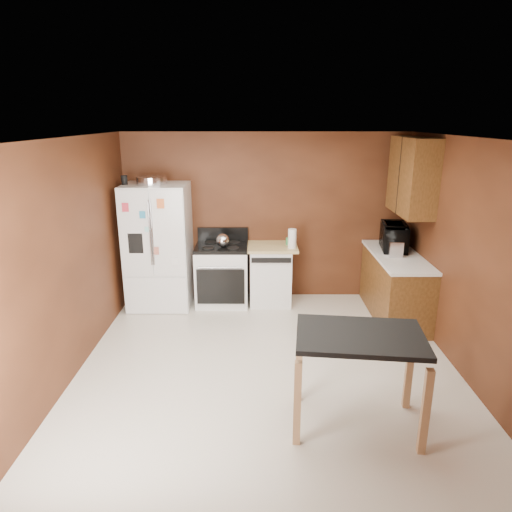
{
  "coord_description": "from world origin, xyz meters",
  "views": [
    {
      "loc": [
        -0.12,
        -4.5,
        2.69
      ],
      "look_at": [
        -0.13,
        0.85,
        1.06
      ],
      "focal_mm": 32.0,
      "sensor_mm": 36.0,
      "label": 1
    }
  ],
  "objects_px": {
    "microwave": "(394,238)",
    "dishwasher": "(270,274)",
    "kettle": "(223,240)",
    "paper_towel": "(292,239)",
    "toaster": "(394,247)",
    "pen_cup": "(124,180)",
    "refrigerator": "(159,246)",
    "roasting_pan": "(152,180)",
    "island": "(359,350)",
    "green_canister": "(289,241)",
    "gas_range": "(222,274)"
  },
  "relations": [
    {
      "from": "microwave",
      "to": "dishwasher",
      "type": "bearing_deg",
      "value": 90.45
    },
    {
      "from": "kettle",
      "to": "paper_towel",
      "type": "xyz_separation_m",
      "value": [
        1.0,
        -0.01,
        0.03
      ]
    },
    {
      "from": "toaster",
      "to": "pen_cup",
      "type": "bearing_deg",
      "value": 175.98
    },
    {
      "from": "refrigerator",
      "to": "toaster",
      "type": "bearing_deg",
      "value": -7.32
    },
    {
      "from": "kettle",
      "to": "paper_towel",
      "type": "height_order",
      "value": "paper_towel"
    },
    {
      "from": "paper_towel",
      "to": "pen_cup",
      "type": "bearing_deg",
      "value": -179.92
    },
    {
      "from": "roasting_pan",
      "to": "pen_cup",
      "type": "distance_m",
      "value": 0.37
    },
    {
      "from": "roasting_pan",
      "to": "dishwasher",
      "type": "relative_size",
      "value": 0.48
    },
    {
      "from": "roasting_pan",
      "to": "paper_towel",
      "type": "relative_size",
      "value": 1.53
    },
    {
      "from": "refrigerator",
      "to": "island",
      "type": "height_order",
      "value": "refrigerator"
    },
    {
      "from": "dishwasher",
      "to": "green_canister",
      "type": "bearing_deg",
      "value": 11.69
    },
    {
      "from": "roasting_pan",
      "to": "kettle",
      "type": "height_order",
      "value": "roasting_pan"
    },
    {
      "from": "green_canister",
      "to": "toaster",
      "type": "distance_m",
      "value": 1.5
    },
    {
      "from": "microwave",
      "to": "island",
      "type": "relative_size",
      "value": 0.51
    },
    {
      "from": "pen_cup",
      "to": "green_canister",
      "type": "relative_size",
      "value": 1.29
    },
    {
      "from": "microwave",
      "to": "roasting_pan",
      "type": "bearing_deg",
      "value": 95.26
    },
    {
      "from": "refrigerator",
      "to": "island",
      "type": "relative_size",
      "value": 1.53
    },
    {
      "from": "pen_cup",
      "to": "dishwasher",
      "type": "relative_size",
      "value": 0.14
    },
    {
      "from": "kettle",
      "to": "island",
      "type": "height_order",
      "value": "kettle"
    },
    {
      "from": "microwave",
      "to": "green_canister",
      "type": "bearing_deg",
      "value": 86.98
    },
    {
      "from": "pen_cup",
      "to": "gas_range",
      "type": "distance_m",
      "value": 1.92
    },
    {
      "from": "gas_range",
      "to": "dishwasher",
      "type": "bearing_deg",
      "value": 1.94
    },
    {
      "from": "roasting_pan",
      "to": "refrigerator",
      "type": "distance_m",
      "value": 0.95
    },
    {
      "from": "roasting_pan",
      "to": "green_canister",
      "type": "xyz_separation_m",
      "value": [
        1.94,
        0.13,
        -0.91
      ]
    },
    {
      "from": "dishwasher",
      "to": "island",
      "type": "relative_size",
      "value": 0.76
    },
    {
      "from": "toaster",
      "to": "kettle",
      "type": "bearing_deg",
      "value": 172.32
    },
    {
      "from": "paper_towel",
      "to": "gas_range",
      "type": "relative_size",
      "value": 0.25
    },
    {
      "from": "roasting_pan",
      "to": "island",
      "type": "xyz_separation_m",
      "value": [
        2.36,
        -2.82,
        -1.1
      ]
    },
    {
      "from": "toaster",
      "to": "microwave",
      "type": "xyz_separation_m",
      "value": [
        0.08,
        0.28,
        0.06
      ]
    },
    {
      "from": "refrigerator",
      "to": "dishwasher",
      "type": "bearing_deg",
      "value": 2.99
    },
    {
      "from": "roasting_pan",
      "to": "gas_range",
      "type": "distance_m",
      "value": 1.69
    },
    {
      "from": "pen_cup",
      "to": "island",
      "type": "relative_size",
      "value": 0.11
    },
    {
      "from": "toaster",
      "to": "refrigerator",
      "type": "height_order",
      "value": "refrigerator"
    },
    {
      "from": "green_canister",
      "to": "island",
      "type": "relative_size",
      "value": 0.08
    },
    {
      "from": "microwave",
      "to": "dishwasher",
      "type": "relative_size",
      "value": 0.68
    },
    {
      "from": "roasting_pan",
      "to": "dishwasher",
      "type": "bearing_deg",
      "value": 2.41
    },
    {
      "from": "roasting_pan",
      "to": "island",
      "type": "relative_size",
      "value": 0.36
    },
    {
      "from": "roasting_pan",
      "to": "refrigerator",
      "type": "relative_size",
      "value": 0.24
    },
    {
      "from": "pen_cup",
      "to": "gas_range",
      "type": "relative_size",
      "value": 0.12
    },
    {
      "from": "roasting_pan",
      "to": "paper_towel",
      "type": "xyz_separation_m",
      "value": [
        1.97,
        -0.06,
        -0.82
      ]
    },
    {
      "from": "island",
      "to": "gas_range",
      "type": "bearing_deg",
      "value": 116.2
    },
    {
      "from": "microwave",
      "to": "dishwasher",
      "type": "height_order",
      "value": "microwave"
    },
    {
      "from": "microwave",
      "to": "gas_range",
      "type": "distance_m",
      "value": 2.53
    },
    {
      "from": "microwave",
      "to": "toaster",
      "type": "bearing_deg",
      "value": 172.73
    },
    {
      "from": "kettle",
      "to": "microwave",
      "type": "height_order",
      "value": "microwave"
    },
    {
      "from": "toaster",
      "to": "island",
      "type": "distance_m",
      "value": 2.58
    },
    {
      "from": "paper_towel",
      "to": "dishwasher",
      "type": "xyz_separation_m",
      "value": [
        -0.3,
        0.13,
        -0.58
      ]
    },
    {
      "from": "kettle",
      "to": "toaster",
      "type": "bearing_deg",
      "value": -9.5
    },
    {
      "from": "refrigerator",
      "to": "gas_range",
      "type": "bearing_deg",
      "value": 3.81
    },
    {
      "from": "paper_towel",
      "to": "toaster",
      "type": "bearing_deg",
      "value": -15.73
    }
  ]
}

